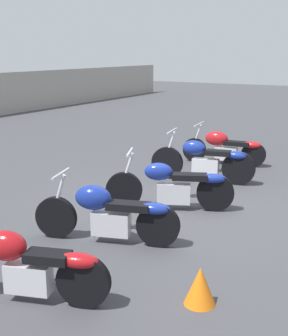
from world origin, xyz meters
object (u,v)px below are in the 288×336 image
Objects in this scene: motorcycle_slot_2 at (173,186)px; traffic_cone_near at (200,286)px; motorcycle_slot_4 at (225,147)px; motorcycle_slot_0 at (25,265)px; motorcycle_slot_1 at (108,213)px; motorcycle_slot_3 at (204,161)px.

traffic_cone_near is at bearing -171.83° from motorcycle_slot_2.
motorcycle_slot_2 is 3.55m from motorcycle_slot_4.
motorcycle_slot_0 is 4.48× the size of traffic_cone_near.
motorcycle_slot_1 reaches higher than traffic_cone_near.
motorcycle_slot_2 is (1.69, -0.15, -0.01)m from motorcycle_slot_1.
motorcycle_slot_4 is 4.71× the size of traffic_cone_near.
motorcycle_slot_2 reaches higher than motorcycle_slot_1.
motorcycle_slot_0 is 5.31m from motorcycle_slot_3.
motorcycle_slot_4 is (6.96, 0.38, 0.01)m from motorcycle_slot_0.
traffic_cone_near is (-2.58, -1.62, -0.20)m from motorcycle_slot_2.
traffic_cone_near is at bearing -134.01° from motorcycle_slot_1.
motorcycle_slot_1 is at bearing 150.99° from motorcycle_slot_2.
traffic_cone_near is (-4.45, -1.84, -0.22)m from motorcycle_slot_3.
motorcycle_slot_1 is 1.70m from motorcycle_slot_2.
motorcycle_slot_3 reaches higher than motorcycle_slot_1.
motorcycle_slot_0 is 3.43m from motorcycle_slot_2.
motorcycle_slot_3 reaches higher than motorcycle_slot_4.
motorcycle_slot_4 is (3.53, 0.40, -0.00)m from motorcycle_slot_2.
motorcycle_slot_0 is 0.95× the size of motorcycle_slot_4.
motorcycle_slot_4 is at bearing 18.28° from traffic_cone_near.
motorcycle_slot_2 is 0.94× the size of motorcycle_slot_3.
motorcycle_slot_2 is at bearing -22.37° from motorcycle_slot_1.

